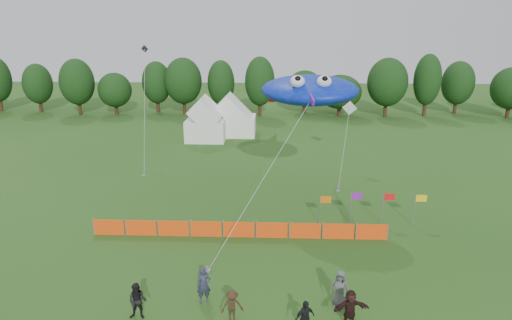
{
  "coord_description": "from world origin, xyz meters",
  "views": [
    {
      "loc": [
        0.96,
        -18.24,
        12.58
      ],
      "look_at": [
        0.0,
        6.0,
        5.2
      ],
      "focal_mm": 32.0,
      "sensor_mm": 36.0,
      "label": 1
    }
  ],
  "objects_px": {
    "spectator_f": "(350,308)",
    "spectator_d": "(305,318)",
    "barrier_fence": "(239,230)",
    "spectator_c": "(232,306)",
    "tent_left": "(206,123)",
    "tent_right": "(234,119)",
    "stingray_kite": "(309,89)",
    "spectator_a": "(204,285)",
    "spectator_b": "(138,301)",
    "spectator_e": "(340,288)"
  },
  "relations": [
    {
      "from": "barrier_fence",
      "to": "spectator_c",
      "type": "relative_size",
      "value": 11.78
    },
    {
      "from": "tent_right",
      "to": "spectator_b",
      "type": "bearing_deg",
      "value": -92.12
    },
    {
      "from": "tent_right",
      "to": "spectator_e",
      "type": "distance_m",
      "value": 33.88
    },
    {
      "from": "tent_left",
      "to": "spectator_d",
      "type": "xyz_separation_m",
      "value": [
        8.82,
        -32.71,
        -1.12
      ]
    },
    {
      "from": "spectator_b",
      "to": "spectator_d",
      "type": "bearing_deg",
      "value": -6.22
    },
    {
      "from": "barrier_fence",
      "to": "spectator_a",
      "type": "relative_size",
      "value": 10.02
    },
    {
      "from": "spectator_e",
      "to": "spectator_f",
      "type": "height_order",
      "value": "spectator_e"
    },
    {
      "from": "barrier_fence",
      "to": "spectator_d",
      "type": "distance_m",
      "value": 9.55
    },
    {
      "from": "barrier_fence",
      "to": "spectator_a",
      "type": "height_order",
      "value": "spectator_a"
    },
    {
      "from": "tent_left",
      "to": "tent_right",
      "type": "height_order",
      "value": "tent_left"
    },
    {
      "from": "tent_left",
      "to": "spectator_e",
      "type": "relative_size",
      "value": 2.42
    },
    {
      "from": "barrier_fence",
      "to": "spectator_d",
      "type": "height_order",
      "value": "spectator_d"
    },
    {
      "from": "barrier_fence",
      "to": "spectator_d",
      "type": "relative_size",
      "value": 11.12
    },
    {
      "from": "tent_right",
      "to": "barrier_fence",
      "type": "bearing_deg",
      "value": -84.4
    },
    {
      "from": "spectator_f",
      "to": "spectator_d",
      "type": "bearing_deg",
      "value": -172.62
    },
    {
      "from": "tent_left",
      "to": "stingray_kite",
      "type": "bearing_deg",
      "value": -61.52
    },
    {
      "from": "spectator_b",
      "to": "spectator_a",
      "type": "bearing_deg",
      "value": 26.05
    },
    {
      "from": "spectator_b",
      "to": "spectator_e",
      "type": "height_order",
      "value": "spectator_e"
    },
    {
      "from": "spectator_c",
      "to": "spectator_b",
      "type": "bearing_deg",
      "value": 166.64
    },
    {
      "from": "stingray_kite",
      "to": "spectator_f",
      "type": "bearing_deg",
      "value": -85.84
    },
    {
      "from": "tent_right",
      "to": "spectator_b",
      "type": "height_order",
      "value": "tent_right"
    },
    {
      "from": "barrier_fence",
      "to": "tent_left",
      "type": "bearing_deg",
      "value": 102.78
    },
    {
      "from": "spectator_d",
      "to": "spectator_f",
      "type": "xyz_separation_m",
      "value": [
        1.98,
        0.7,
        0.04
      ]
    },
    {
      "from": "tent_left",
      "to": "tent_right",
      "type": "xyz_separation_m",
      "value": [
        2.83,
        2.39,
        -0.13
      ]
    },
    {
      "from": "spectator_b",
      "to": "spectator_e",
      "type": "distance_m",
      "value": 9.07
    },
    {
      "from": "tent_left",
      "to": "stingray_kite",
      "type": "relative_size",
      "value": 0.23
    },
    {
      "from": "spectator_d",
      "to": "spectator_e",
      "type": "bearing_deg",
      "value": 21.36
    },
    {
      "from": "spectator_d",
      "to": "stingray_kite",
      "type": "bearing_deg",
      "value": 56.65
    },
    {
      "from": "tent_right",
      "to": "spectator_a",
      "type": "height_order",
      "value": "tent_right"
    },
    {
      "from": "spectator_e",
      "to": "spectator_f",
      "type": "distance_m",
      "value": 1.44
    },
    {
      "from": "spectator_d",
      "to": "barrier_fence",
      "type": "bearing_deg",
      "value": 81.39
    },
    {
      "from": "tent_left",
      "to": "spectator_f",
      "type": "relative_size",
      "value": 2.55
    },
    {
      "from": "barrier_fence",
      "to": "stingray_kite",
      "type": "distance_m",
      "value": 10.59
    },
    {
      "from": "barrier_fence",
      "to": "spectator_b",
      "type": "distance_m",
      "value": 8.94
    },
    {
      "from": "spectator_f",
      "to": "spectator_e",
      "type": "bearing_deg",
      "value": 88.13
    },
    {
      "from": "tent_left",
      "to": "spectator_f",
      "type": "distance_m",
      "value": 33.8
    },
    {
      "from": "spectator_d",
      "to": "spectator_c",
      "type": "bearing_deg",
      "value": 136.45
    },
    {
      "from": "tent_right",
      "to": "spectator_f",
      "type": "distance_m",
      "value": 35.32
    },
    {
      "from": "spectator_f",
      "to": "tent_right",
      "type": "bearing_deg",
      "value": 90.84
    },
    {
      "from": "spectator_d",
      "to": "spectator_f",
      "type": "distance_m",
      "value": 2.1
    },
    {
      "from": "spectator_c",
      "to": "tent_right",
      "type": "bearing_deg",
      "value": 82.46
    },
    {
      "from": "tent_right",
      "to": "stingray_kite",
      "type": "distance_m",
      "value": 22.49
    },
    {
      "from": "tent_left",
      "to": "stingray_kite",
      "type": "xyz_separation_m",
      "value": [
        9.78,
        -18.02,
        6.29
      ]
    },
    {
      "from": "tent_left",
      "to": "barrier_fence",
      "type": "xyz_separation_m",
      "value": [
        5.4,
        -23.8,
        -1.43
      ]
    },
    {
      "from": "barrier_fence",
      "to": "spectator_f",
      "type": "height_order",
      "value": "spectator_f"
    },
    {
      "from": "barrier_fence",
      "to": "spectator_b",
      "type": "relative_size",
      "value": 10.55
    },
    {
      "from": "spectator_c",
      "to": "barrier_fence",
      "type": "bearing_deg",
      "value": 79.92
    },
    {
      "from": "spectator_b",
      "to": "spectator_e",
      "type": "relative_size",
      "value": 0.95
    },
    {
      "from": "spectator_c",
      "to": "spectator_e",
      "type": "relative_size",
      "value": 0.85
    },
    {
      "from": "spectator_a",
      "to": "spectator_b",
      "type": "relative_size",
      "value": 1.05
    }
  ]
}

